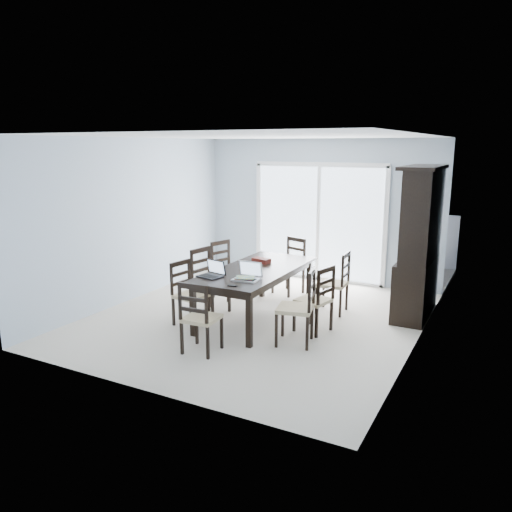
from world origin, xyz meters
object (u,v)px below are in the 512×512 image
at_px(chair_end_near, 198,310).
at_px(china_hutch, 419,244).
at_px(dining_table, 257,274).
at_px(laptop_dark, 210,273).
at_px(game_box, 261,260).
at_px(hot_tub, 316,242).
at_px(chair_right_near, 303,298).
at_px(chair_left_near, 186,286).
at_px(cell_phone, 232,286).
at_px(chair_left_mid, 206,273).
at_px(chair_end_far, 292,259).
at_px(chair_right_far, 339,276).
at_px(chair_right_mid, 319,292).
at_px(chair_left_far, 225,263).
at_px(laptop_silver, 246,276).

bearing_deg(chair_end_near, china_hutch, 48.91).
xyz_separation_m(dining_table, chair_end_near, (-0.03, -1.47, -0.12)).
xyz_separation_m(laptop_dark, game_box, (0.23, 1.08, -0.02)).
bearing_deg(hot_tub, chair_end_near, -84.88).
bearing_deg(game_box, chair_right_near, -41.56).
height_order(china_hutch, chair_left_near, china_hutch).
relative_size(dining_table, cell_phone, 19.40).
relative_size(china_hutch, chair_end_near, 2.10).
distance_m(chair_left_mid, chair_right_near, 1.85).
distance_m(chair_left_near, hot_tub, 4.33).
bearing_deg(hot_tub, chair_right_near, -71.22).
bearing_deg(cell_phone, chair_end_far, 85.95).
height_order(game_box, hot_tub, hot_tub).
bearing_deg(china_hutch, dining_table, -148.29).
relative_size(laptop_dark, cell_phone, 3.14).
relative_size(dining_table, chair_right_far, 2.03).
relative_size(chair_right_mid, chair_end_near, 1.01).
height_order(chair_right_mid, cell_phone, chair_right_mid).
distance_m(dining_table, chair_left_mid, 0.82).
bearing_deg(chair_end_near, chair_right_far, 62.02).
relative_size(chair_left_far, chair_right_far, 1.00).
relative_size(chair_right_mid, laptop_dark, 2.99).
xyz_separation_m(dining_table, chair_end_far, (-0.09, 1.47, -0.10)).
bearing_deg(game_box, chair_end_far, 89.05).
relative_size(chair_end_near, chair_end_far, 0.96).
bearing_deg(dining_table, laptop_silver, -74.54).
xyz_separation_m(chair_left_near, chair_right_near, (1.74, 0.05, 0.06)).
bearing_deg(chair_right_far, chair_left_mid, 112.54).
bearing_deg(hot_tub, chair_left_near, -93.92).
bearing_deg(game_box, chair_left_far, 157.26).
relative_size(chair_end_far, game_box, 3.97).
height_order(chair_left_mid, laptop_silver, chair_left_mid).
xyz_separation_m(chair_left_near, cell_phone, (0.94, -0.31, 0.21)).
height_order(chair_right_far, laptop_silver, chair_right_far).
height_order(chair_left_mid, hot_tub, chair_left_mid).
bearing_deg(chair_right_far, chair_right_near, 176.56).
xyz_separation_m(cell_phone, hot_tub, (-0.65, 4.63, -0.29)).
height_order(chair_right_near, chair_right_far, chair_right_near).
distance_m(chair_end_near, laptop_dark, 0.85).
height_order(china_hutch, laptop_silver, china_hutch).
distance_m(chair_left_far, laptop_dark, 1.59).
bearing_deg(laptop_silver, hot_tub, 96.25).
bearing_deg(laptop_silver, china_hutch, 43.00).
relative_size(chair_left_near, game_box, 3.78).
distance_m(dining_table, laptop_dark, 0.80).
relative_size(chair_right_far, cell_phone, 9.56).
bearing_deg(chair_end_far, laptop_silver, 115.17).
relative_size(chair_left_near, chair_left_far, 0.96).
xyz_separation_m(laptop_dark, cell_phone, (0.49, -0.24, -0.05)).
distance_m(cell_phone, hot_tub, 4.68).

